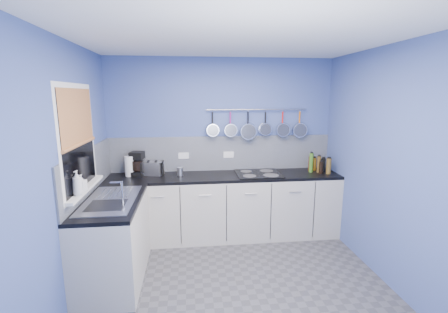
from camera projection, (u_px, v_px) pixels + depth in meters
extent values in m
cube|color=#47474C|center=(237.00, 286.00, 3.30)|extent=(3.20, 3.00, 0.02)
cube|color=white|center=(239.00, 36.00, 2.80)|extent=(3.20, 3.00, 0.02)
cube|color=#435698|center=(221.00, 146.00, 4.52)|extent=(3.20, 0.02, 2.50)
cube|color=#435698|center=(284.00, 243.00, 1.58)|extent=(3.20, 0.02, 2.50)
cube|color=#435698|center=(66.00, 176.00, 2.87)|extent=(0.02, 3.00, 2.50)
cube|color=#435698|center=(391.00, 167.00, 3.23)|extent=(0.02, 3.00, 2.50)
cube|color=gray|center=(222.00, 153.00, 4.52)|extent=(3.20, 0.02, 0.50)
cube|color=gray|center=(89.00, 171.00, 3.48)|extent=(0.02, 1.80, 0.50)
cube|color=#BCB6AA|center=(224.00, 207.00, 4.38)|extent=(3.20, 0.60, 0.86)
cube|color=black|center=(224.00, 176.00, 4.29)|extent=(3.20, 0.60, 0.04)
cube|color=#BCB6AA|center=(114.00, 241.00, 3.36)|extent=(0.60, 1.20, 0.86)
cube|color=black|center=(111.00, 202.00, 3.27)|extent=(0.60, 1.20, 0.04)
cube|color=white|center=(78.00, 139.00, 3.11)|extent=(0.01, 1.00, 1.10)
cube|color=black|center=(78.00, 139.00, 3.11)|extent=(0.01, 0.90, 1.00)
cube|color=#BA744A|center=(77.00, 117.00, 3.06)|extent=(0.01, 0.90, 0.55)
cube|color=white|center=(85.00, 189.00, 3.21)|extent=(0.10, 0.98, 0.03)
cube|color=silver|center=(111.00, 200.00, 3.26)|extent=(0.50, 0.95, 0.01)
cube|color=white|center=(184.00, 156.00, 4.45)|extent=(0.15, 0.01, 0.09)
cube|color=white|center=(229.00, 155.00, 4.52)|extent=(0.15, 0.01, 0.09)
cylinder|color=silver|center=(257.00, 110.00, 4.41)|extent=(1.45, 0.02, 0.02)
imported|color=white|center=(77.00, 183.00, 2.93)|extent=(0.10, 0.11, 0.24)
imported|color=white|center=(81.00, 183.00, 3.05)|extent=(0.10, 0.10, 0.17)
cylinder|color=white|center=(129.00, 166.00, 4.20)|extent=(0.15, 0.15, 0.27)
cube|color=silver|center=(152.00, 168.00, 4.28)|extent=(0.32, 0.24, 0.18)
cylinder|color=silver|center=(180.00, 172.00, 4.24)|extent=(0.08, 0.08, 0.11)
cube|color=black|center=(258.00, 174.00, 4.33)|extent=(0.62, 0.54, 0.01)
cylinder|color=#265919|center=(321.00, 165.00, 4.54)|extent=(0.07, 0.07, 0.14)
cylinder|color=#8C5914|center=(314.00, 164.00, 4.54)|extent=(0.05, 0.05, 0.18)
cylinder|color=#4C190C|center=(310.00, 164.00, 4.51)|extent=(0.05, 0.05, 0.20)
cylinder|color=black|center=(323.00, 165.00, 4.44)|extent=(0.06, 0.06, 0.20)
cylinder|color=brown|center=(319.00, 164.00, 4.42)|extent=(0.05, 0.05, 0.23)
cylinder|color=#3F721E|center=(311.00, 163.00, 4.42)|extent=(0.06, 0.06, 0.27)
cylinder|color=brown|center=(329.00, 166.00, 4.34)|extent=(0.07, 0.07, 0.22)
cylinder|color=black|center=(321.00, 168.00, 4.34)|extent=(0.05, 0.05, 0.17)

